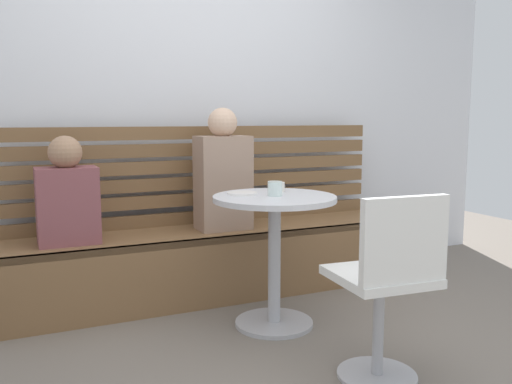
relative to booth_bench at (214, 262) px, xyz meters
The scene contains 11 objects.
ground 1.22m from the booth_bench, 90.00° to the right, with size 8.00×8.00×0.00m, color #70665B.
back_wall 1.31m from the booth_bench, 90.00° to the left, with size 5.20×0.10×2.90m, color silver.
booth_bench is the anchor object (origin of this frame).
booth_backrest 0.61m from the booth_bench, 90.00° to the left, with size 2.65×0.04×0.67m.
cafe_table 0.73m from the booth_bench, 79.52° to the right, with size 0.68×0.68×0.74m.
white_chair 1.51m from the booth_bench, 79.84° to the right, with size 0.43×0.43×0.85m.
person_adult 0.58m from the booth_bench, ahead, with size 0.34×0.22×0.79m.
person_child_left 1.03m from the booth_bench, behind, with size 0.34×0.22×0.62m.
cup_espresso_small 0.78m from the booth_bench, 66.46° to the right, with size 0.06×0.06×0.06m, color silver.
cup_glass_short 0.87m from the booth_bench, 79.59° to the right, with size 0.08×0.08×0.08m, color silver.
plate_small 0.75m from the booth_bench, 92.19° to the right, with size 0.17×0.17×0.01m, color white.
Camera 1 is at (-1.20, -2.09, 1.17)m, focal length 38.18 mm.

